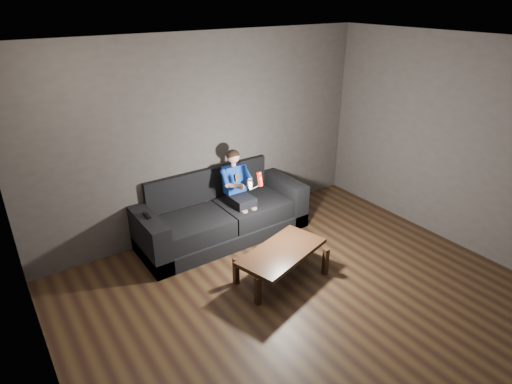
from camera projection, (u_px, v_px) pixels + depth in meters
floor at (328, 320)px, 4.48m from camera, size 5.00×5.00×0.00m
back_wall at (207, 137)px, 5.77m from camera, size 5.00×0.04×2.70m
left_wall at (44, 311)px, 2.62m from camera, size 0.04×5.00×2.70m
right_wall at (488, 153)px, 5.19m from camera, size 0.04×5.00×2.70m
ceiling at (353, 52)px, 3.33m from camera, size 5.00×5.00×0.02m
sofa at (219, 215)px, 5.96m from camera, size 2.35×1.01×0.91m
child at (238, 184)px, 5.85m from camera, size 0.43×0.53×1.06m
wii_remote_red at (260, 179)px, 5.50m from camera, size 0.06×0.08×0.19m
nunchuk_white at (250, 184)px, 5.44m from camera, size 0.09×0.11×0.16m
wii_remote_black at (147, 216)px, 5.20m from camera, size 0.04×0.17×0.03m
coffee_table at (282, 254)px, 4.99m from camera, size 1.20×0.83×0.40m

